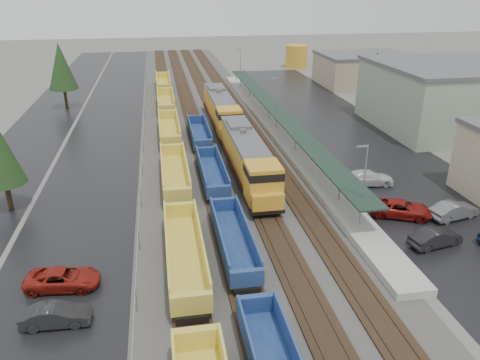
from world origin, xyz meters
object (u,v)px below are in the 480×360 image
(well_string_blue, at_px, (233,240))
(parked_car_east_a, at_px, (435,238))
(parked_car_west_b, at_px, (56,316))
(parked_car_east_b, at_px, (401,209))
(locomotive_lead, at_px, (248,158))
(locomotive_trail, at_px, (221,110))
(storage_tank, at_px, (296,56))
(parked_car_east_c, at_px, (368,178))
(parked_car_west_c, at_px, (63,279))
(parked_car_east_e, at_px, (454,211))
(well_string_yellow, at_px, (175,173))

(well_string_blue, bearing_deg, parked_car_east_a, -6.67)
(parked_car_west_b, height_order, parked_car_east_b, parked_car_east_b)
(locomotive_lead, xyz_separation_m, locomotive_trail, (0.00, 21.00, 0.00))
(locomotive_trail, relative_size, storage_tank, 3.86)
(parked_car_east_b, relative_size, parked_car_east_c, 1.03)
(well_string_blue, relative_size, storage_tank, 12.71)
(storage_tank, relative_size, parked_car_west_c, 1.06)
(parked_car_west_c, height_order, parked_car_east_c, parked_car_east_c)
(well_string_blue, bearing_deg, parked_car_east_e, 6.17)
(parked_car_east_c, bearing_deg, well_string_blue, 129.27)
(parked_car_west_b, distance_m, parked_car_west_c, 4.10)
(well_string_blue, bearing_deg, parked_car_west_b, -151.95)
(well_string_blue, relative_size, parked_car_west_c, 13.46)
(locomotive_lead, xyz_separation_m, parked_car_east_a, (12.67, -16.53, -1.81))
(well_string_blue, relative_size, parked_car_east_e, 14.64)
(well_string_yellow, bearing_deg, locomotive_lead, -2.31)
(parked_car_east_a, bearing_deg, parked_car_west_b, 87.16)
(parked_car_east_c, bearing_deg, parked_car_west_b, 126.96)
(well_string_blue, height_order, parked_car_east_b, well_string_blue)
(locomotive_trail, distance_m, parked_car_east_b, 34.48)
(locomotive_trail, relative_size, parked_car_west_c, 4.09)
(parked_car_west_b, height_order, parked_car_east_a, parked_car_east_a)
(parked_car_east_b, xyz_separation_m, parked_car_east_c, (0.07, 7.50, 0.01))
(locomotive_trail, relative_size, parked_car_east_b, 3.81)
(locomotive_trail, height_order, parked_car_east_a, locomotive_trail)
(parked_car_east_a, xyz_separation_m, parked_car_east_b, (-0.19, 5.43, 0.02))
(well_string_yellow, relative_size, storage_tank, 20.29)
(well_string_blue, bearing_deg, parked_car_east_b, 11.95)
(well_string_blue, bearing_deg, locomotive_lead, 74.66)
(parked_car_east_a, height_order, parked_car_east_c, parked_car_east_c)
(parked_car_west_c, relative_size, parked_car_east_e, 1.09)
(parked_car_east_c, bearing_deg, well_string_yellow, 84.91)
(parked_car_west_b, bearing_deg, parked_car_east_e, -73.54)
(locomotive_trail, distance_m, well_string_yellow, 22.21)
(well_string_yellow, height_order, parked_car_west_b, well_string_yellow)
(well_string_blue, distance_m, parked_car_east_b, 16.85)
(locomotive_lead, distance_m, storage_tank, 74.79)
(locomotive_lead, bearing_deg, parked_car_west_b, -127.89)
(locomotive_lead, bearing_deg, parked_car_east_b, -41.63)
(locomotive_lead, bearing_deg, well_string_blue, -105.34)
(storage_tank, bearing_deg, well_string_blue, -109.53)
(parked_car_west_c, distance_m, parked_car_east_e, 34.23)
(locomotive_trail, xyz_separation_m, parked_car_east_e, (17.08, -33.30, -1.77))
(parked_car_east_c, bearing_deg, parked_car_east_e, -146.83)
(well_string_yellow, distance_m, well_string_blue, 15.43)
(parked_car_east_e, bearing_deg, well_string_yellow, 50.68)
(parked_car_west_c, bearing_deg, parked_car_east_c, -59.56)
(well_string_blue, xyz_separation_m, parked_car_west_c, (-12.79, -2.60, -0.38))
(locomotive_lead, relative_size, parked_car_east_e, 4.45)
(parked_car_west_c, bearing_deg, locomotive_trail, -18.15)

